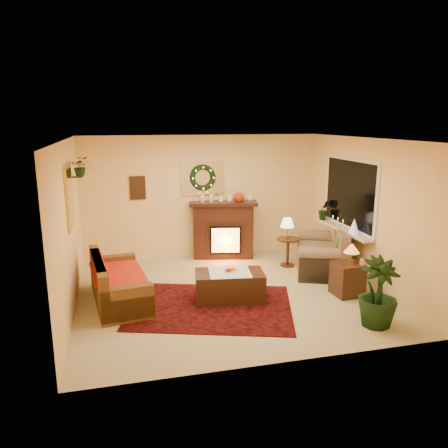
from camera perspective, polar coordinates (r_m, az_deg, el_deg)
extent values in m
plane|color=beige|center=(7.54, 0.64, -9.13)|extent=(5.00, 5.00, 0.00)
plane|color=white|center=(6.97, 0.70, 11.01)|extent=(5.00, 5.00, 0.00)
plane|color=#EFD88C|center=(9.30, -2.81, 3.53)|extent=(5.00, 5.00, 0.00)
plane|color=#EFD88C|center=(5.08, 7.07, -4.96)|extent=(5.00, 5.00, 0.00)
plane|color=#EFD88C|center=(6.97, -19.65, -0.59)|extent=(4.50, 4.50, 0.00)
plane|color=#EFD88C|center=(8.13, 18.00, 1.45)|extent=(4.50, 4.50, 0.00)
cube|color=#3D0C0E|center=(7.06, -1.63, -10.73)|extent=(2.95, 2.55, 0.01)
cube|color=#4A3126|center=(7.31, -13.53, -6.67)|extent=(0.99, 1.85, 0.76)
cube|color=red|center=(7.44, -13.79, -6.11)|extent=(0.80, 1.30, 0.02)
cube|color=#35201A|center=(9.34, -0.11, -1.11)|extent=(1.32, 0.66, 1.16)
sphere|color=red|center=(9.22, 1.94, 3.46)|extent=(0.22, 0.22, 0.22)
cylinder|color=white|center=(9.11, -2.82, 3.07)|extent=(0.06, 0.06, 0.18)
cylinder|color=beige|center=(9.12, -1.67, 3.09)|extent=(0.06, 0.06, 0.19)
cube|color=white|center=(9.22, -2.81, 5.96)|extent=(0.92, 0.02, 0.72)
torus|color=#194719|center=(9.18, -2.77, 6.06)|extent=(0.55, 0.11, 0.55)
cube|color=#381E11|center=(9.08, -11.22, 4.66)|extent=(0.32, 0.03, 0.48)
cube|color=gold|center=(7.17, -19.55, 3.48)|extent=(0.03, 0.84, 1.00)
imported|color=#194719|center=(7.87, -18.16, 6.02)|extent=(0.33, 0.28, 0.36)
cube|color=tan|center=(8.76, 12.58, -3.31)|extent=(1.41, 1.76, 0.89)
cube|color=white|center=(8.54, 16.11, 3.84)|extent=(0.03, 1.86, 1.36)
cube|color=black|center=(8.53, 16.02, 3.84)|extent=(0.02, 1.70, 1.22)
cube|color=white|center=(8.62, 15.22, -0.63)|extent=(0.22, 1.86, 0.04)
cone|color=#DAD8FE|center=(8.17, 16.63, -0.26)|extent=(0.19, 0.19, 0.28)
imported|color=black|center=(9.20, 12.92, 1.73)|extent=(0.30, 0.24, 0.55)
cylinder|color=#452816|center=(8.93, 8.32, -3.44)|extent=(0.57, 0.57, 0.58)
cone|color=#FFE7AC|center=(8.81, 8.27, 0.07)|extent=(0.27, 0.27, 0.42)
cube|color=#371E15|center=(7.71, 15.82, -7.01)|extent=(0.47, 0.47, 0.56)
cone|color=orange|center=(7.57, 16.31, -3.62)|extent=(0.26, 0.26, 0.38)
cube|color=black|center=(7.27, 0.73, -8.25)|extent=(1.19, 0.76, 0.47)
cylinder|color=silver|center=(7.21, 0.89, -6.40)|extent=(0.27, 0.27, 0.06)
imported|color=#194F14|center=(6.66, 19.42, -8.89)|extent=(1.74, 1.74, 3.02)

